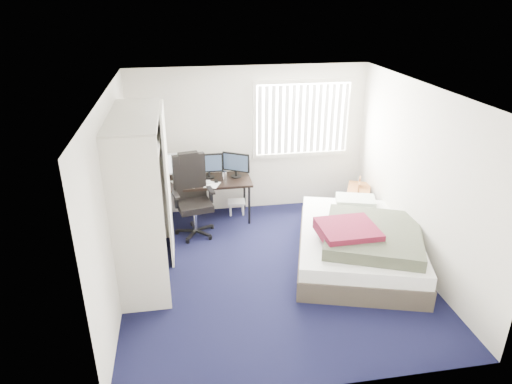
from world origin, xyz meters
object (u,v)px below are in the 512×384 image
object	(u,v)px
nightstand	(359,193)
bed	(359,243)
desk	(207,178)
office_chair	(193,204)

from	to	relation	value
nightstand	bed	bearing A→B (deg)	-110.16
desk	nightstand	bearing A→B (deg)	-8.36
office_chair	bed	xyz separation A→B (m)	(2.29, -1.29, -0.20)
desk	office_chair	xyz separation A→B (m)	(-0.26, -0.43, -0.25)
bed	office_chair	bearing A→B (deg)	150.58
desk	bed	distance (m)	2.70
desk	bed	xyz separation A→B (m)	(2.03, -1.72, -0.45)
desk	bed	bearing A→B (deg)	-40.34
office_chair	nightstand	world-z (taller)	office_chair
nightstand	bed	size ratio (longest dim) A/B	0.32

